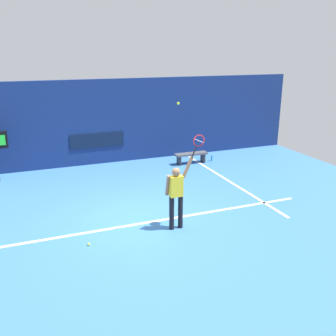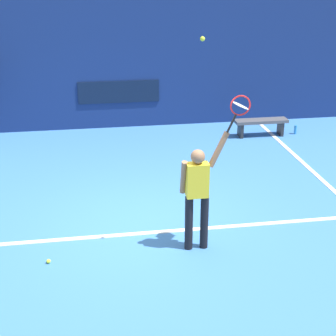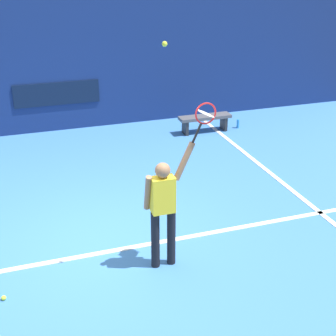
{
  "view_description": "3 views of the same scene",
  "coord_description": "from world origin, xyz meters",
  "px_view_note": "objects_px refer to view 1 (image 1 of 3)",
  "views": [
    {
      "loc": [
        -2.72,
        -9.27,
        4.55
      ],
      "look_at": [
        0.84,
        -0.12,
        1.44
      ],
      "focal_mm": 40.06,
      "sensor_mm": 36.0,
      "label": 1
    },
    {
      "loc": [
        -0.81,
        -7.88,
        4.31
      ],
      "look_at": [
        0.41,
        -0.19,
        1.12
      ],
      "focal_mm": 54.29,
      "sensor_mm": 36.0,
      "label": 2
    },
    {
      "loc": [
        -1.1,
        -6.69,
        4.35
      ],
      "look_at": [
        1.07,
        -0.19,
        1.26
      ],
      "focal_mm": 51.18,
      "sensor_mm": 36.0,
      "label": 3
    }
  ],
  "objects_px": {
    "tennis_ball": "(178,103)",
    "tennis_player": "(176,193)",
    "court_bench": "(191,156)",
    "water_bottle": "(212,158)",
    "spare_ball": "(89,244)",
    "tennis_racket": "(198,142)"
  },
  "relations": [
    {
      "from": "tennis_ball",
      "to": "tennis_player",
      "type": "bearing_deg",
      "value": 91.06
    },
    {
      "from": "court_bench",
      "to": "water_bottle",
      "type": "distance_m",
      "value": 1.0
    },
    {
      "from": "tennis_player",
      "to": "tennis_ball",
      "type": "relative_size",
      "value": 28.78
    },
    {
      "from": "court_bench",
      "to": "spare_ball",
      "type": "bearing_deg",
      "value": -133.98
    },
    {
      "from": "tennis_ball",
      "to": "water_bottle",
      "type": "bearing_deg",
      "value": 54.44
    },
    {
      "from": "spare_ball",
      "to": "tennis_player",
      "type": "bearing_deg",
      "value": 2.4
    },
    {
      "from": "tennis_racket",
      "to": "court_bench",
      "type": "height_order",
      "value": "tennis_racket"
    },
    {
      "from": "tennis_racket",
      "to": "court_bench",
      "type": "bearing_deg",
      "value": 66.84
    },
    {
      "from": "water_bottle",
      "to": "court_bench",
      "type": "bearing_deg",
      "value": -180.0
    },
    {
      "from": "court_bench",
      "to": "spare_ball",
      "type": "height_order",
      "value": "court_bench"
    },
    {
      "from": "tennis_racket",
      "to": "water_bottle",
      "type": "distance_m",
      "value": 6.59
    },
    {
      "from": "tennis_player",
      "to": "tennis_ball",
      "type": "bearing_deg",
      "value": -88.94
    },
    {
      "from": "tennis_racket",
      "to": "court_bench",
      "type": "relative_size",
      "value": 0.44
    },
    {
      "from": "tennis_player",
      "to": "tennis_ball",
      "type": "height_order",
      "value": "tennis_ball"
    },
    {
      "from": "spare_ball",
      "to": "water_bottle",
      "type": "bearing_deg",
      "value": 41.1
    },
    {
      "from": "court_bench",
      "to": "tennis_ball",
      "type": "bearing_deg",
      "value": -118.07
    },
    {
      "from": "tennis_player",
      "to": "court_bench",
      "type": "relative_size",
      "value": 1.4
    },
    {
      "from": "water_bottle",
      "to": "tennis_ball",
      "type": "bearing_deg",
      "value": -125.56
    },
    {
      "from": "tennis_player",
      "to": "spare_ball",
      "type": "xyz_separation_m",
      "value": [
        -2.34,
        -0.1,
        -0.98
      ]
    },
    {
      "from": "tennis_ball",
      "to": "court_bench",
      "type": "height_order",
      "value": "tennis_ball"
    },
    {
      "from": "tennis_player",
      "to": "tennis_racket",
      "type": "bearing_deg",
      "value": -0.41
    },
    {
      "from": "tennis_ball",
      "to": "water_bottle",
      "type": "height_order",
      "value": "tennis_ball"
    }
  ]
}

